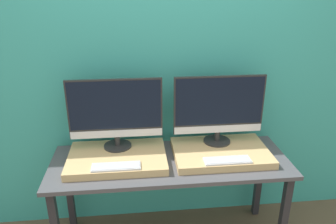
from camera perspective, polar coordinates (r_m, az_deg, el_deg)
name	(u,v)px	position (r m, az deg, el deg)	size (l,w,h in m)	color
wall_back	(165,71)	(2.52, -0.56, 7.13)	(8.00, 0.04, 2.60)	teal
workbench	(170,170)	(2.43, 0.38, -10.05)	(1.71, 0.62, 0.74)	#47474C
wooden_riser_left	(117,158)	(2.39, -8.81, -7.90)	(0.69, 0.47, 0.05)	tan
monitor_left	(115,111)	(2.37, -9.13, 0.09)	(0.67, 0.20, 0.52)	#282828
keyboard_left	(116,166)	(2.23, -9.03, -9.34)	(0.32, 0.11, 0.01)	silver
wooden_riser_right	(221,152)	(2.46, 9.15, -6.96)	(0.69, 0.47, 0.05)	tan
monitor_right	(219,107)	(2.44, 8.86, 0.79)	(0.67, 0.20, 0.52)	#282828
keyboard_right	(227,160)	(2.30, 10.29, -8.27)	(0.32, 0.11, 0.01)	silver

